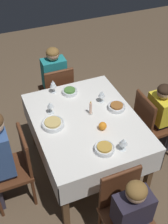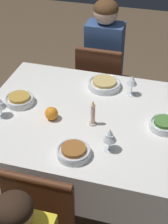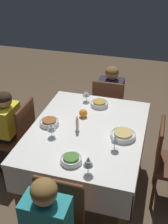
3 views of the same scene
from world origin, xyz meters
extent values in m
plane|color=brown|center=(0.00, 0.00, 0.00)|extent=(8.00, 8.00, 0.00)
cube|color=white|center=(0.00, 0.00, 0.74)|extent=(1.31, 1.04, 0.04)
cube|color=white|center=(0.00, 0.52, 0.59)|extent=(1.31, 0.01, 0.26)
cube|color=white|center=(0.00, -0.52, 0.59)|extent=(1.31, 0.01, 0.26)
cube|color=white|center=(0.65, 0.00, 0.59)|extent=(0.01, 1.04, 0.26)
cube|color=white|center=(-0.65, 0.00, 0.59)|extent=(0.01, 1.04, 0.26)
cube|color=brown|center=(0.58, 0.45, 0.36)|extent=(0.06, 0.06, 0.72)
cube|color=brown|center=(-0.58, 0.45, 0.36)|extent=(0.06, 0.06, 0.72)
cube|color=brown|center=(0.58, -0.45, 0.36)|extent=(0.06, 0.06, 0.72)
cube|color=brown|center=(-0.58, -0.45, 0.36)|extent=(0.06, 0.06, 0.72)
cube|color=#562D19|center=(-0.09, 0.66, 0.65)|extent=(0.37, 0.03, 0.40)
cylinder|color=#562D19|center=(-0.09, 0.66, 0.86)|extent=(0.36, 0.04, 0.04)
cylinder|color=#562D19|center=(0.09, 0.68, 0.21)|extent=(0.03, 0.03, 0.41)
cylinder|color=#562D19|center=(-0.26, 0.68, 0.21)|extent=(0.03, 0.03, 0.41)
cube|color=#562D19|center=(-0.06, -0.85, 0.43)|extent=(0.40, 0.40, 0.04)
cube|color=#562D19|center=(-0.06, -0.66, 0.65)|extent=(0.37, 0.03, 0.40)
cylinder|color=#562D19|center=(-0.06, -0.66, 0.86)|extent=(0.36, 0.04, 0.04)
cylinder|color=#562D19|center=(-0.24, -1.02, 0.21)|extent=(0.03, 0.03, 0.41)
cylinder|color=#562D19|center=(-0.24, -0.68, 0.21)|extent=(0.03, 0.03, 0.41)
cylinder|color=#562D19|center=(0.11, -0.68, 0.21)|extent=(0.03, 0.03, 0.41)
cube|color=#562D19|center=(0.80, 0.02, 0.65)|extent=(0.03, 0.37, 0.40)
cylinder|color=#562D19|center=(0.80, 0.02, 0.86)|extent=(0.04, 0.36, 0.04)
cube|color=#562D19|center=(-0.98, 0.03, 0.43)|extent=(0.40, 0.40, 0.04)
cube|color=#562D19|center=(-0.80, 0.03, 0.65)|extent=(0.03, 0.37, 0.40)
cylinder|color=#562D19|center=(-0.80, 0.03, 0.86)|extent=(0.04, 0.36, 0.04)
cylinder|color=#562D19|center=(-1.15, 0.20, 0.21)|extent=(0.03, 0.03, 0.41)
cylinder|color=#562D19|center=(-1.15, -0.15, 0.21)|extent=(0.03, 0.03, 0.41)
cylinder|color=#562D19|center=(-0.81, 0.20, 0.21)|extent=(0.03, 0.03, 0.41)
cylinder|color=#562D19|center=(-0.81, -0.15, 0.21)|extent=(0.03, 0.03, 0.41)
cube|color=#282833|center=(-0.06, -0.96, 0.48)|extent=(0.24, 0.31, 0.06)
cube|color=yellow|center=(-0.06, -0.88, 0.67)|extent=(0.30, 0.18, 0.31)
sphere|color=#D6A884|center=(-0.06, -0.88, 0.89)|extent=(0.16, 0.16, 0.16)
ellipsoid|color=black|center=(-0.06, -0.88, 0.92)|extent=(0.16, 0.16, 0.11)
cube|color=teal|center=(1.01, 0.02, 0.71)|extent=(0.18, 0.30, 0.39)
sphere|color=tan|center=(1.01, 0.02, 0.98)|extent=(0.16, 0.16, 0.16)
ellipsoid|color=brown|center=(1.01, 0.02, 1.01)|extent=(0.16, 0.16, 0.11)
cube|color=#383342|center=(-1.18, 0.03, 0.23)|extent=(0.14, 0.22, 0.45)
cube|color=#383342|center=(-1.10, 0.03, 0.48)|extent=(0.31, 0.24, 0.06)
cube|color=#282333|center=(-1.01, 0.03, 0.67)|extent=(0.18, 0.30, 0.30)
sphere|color=#D6A884|center=(-1.01, 0.03, 0.89)|extent=(0.16, 0.16, 0.16)
ellipsoid|color=brown|center=(-1.01, 0.03, 0.92)|extent=(0.16, 0.16, 0.11)
cylinder|color=silver|center=(0.04, 0.34, 0.77)|extent=(0.23, 0.23, 0.04)
torus|color=silver|center=(0.04, 0.34, 0.80)|extent=(0.22, 0.22, 0.01)
cylinder|color=tan|center=(0.04, 0.34, 0.80)|extent=(0.16, 0.16, 0.02)
cylinder|color=white|center=(0.23, 0.30, 0.76)|extent=(0.07, 0.07, 0.00)
cylinder|color=white|center=(0.23, 0.30, 0.80)|extent=(0.01, 0.01, 0.08)
cone|color=white|center=(0.23, 0.30, 0.87)|extent=(0.07, 0.07, 0.06)
cylinder|color=white|center=(0.23, 0.30, 0.86)|extent=(0.04, 0.04, 0.03)
cylinder|color=silver|center=(0.03, -0.36, 0.77)|extent=(0.18, 0.18, 0.04)
torus|color=silver|center=(0.03, -0.36, 0.80)|extent=(0.18, 0.18, 0.01)
cylinder|color=#995B28|center=(0.03, -0.36, 0.80)|extent=(0.13, 0.13, 0.02)
cylinder|color=white|center=(0.20, -0.27, 0.76)|extent=(0.06, 0.06, 0.00)
cylinder|color=white|center=(0.20, -0.27, 0.79)|extent=(0.01, 0.01, 0.07)
cone|color=white|center=(0.20, -0.27, 0.86)|extent=(0.08, 0.08, 0.07)
cylinder|color=white|center=(0.20, -0.27, 0.85)|extent=(0.05, 0.05, 0.03)
cylinder|color=silver|center=(0.47, 0.00, 0.77)|extent=(0.17, 0.17, 0.04)
torus|color=silver|center=(0.47, 0.00, 0.80)|extent=(0.17, 0.17, 0.01)
cylinder|color=#4C7F38|center=(0.47, 0.00, 0.80)|extent=(0.12, 0.12, 0.02)
cylinder|color=white|center=(0.56, 0.16, 0.76)|extent=(0.06, 0.06, 0.00)
cylinder|color=white|center=(0.56, 0.16, 0.80)|extent=(0.01, 0.01, 0.08)
cone|color=white|center=(0.56, 0.16, 0.88)|extent=(0.08, 0.08, 0.08)
cylinder|color=white|center=(0.56, 0.16, 0.86)|extent=(0.05, 0.05, 0.04)
cylinder|color=silver|center=(-0.45, 0.01, 0.77)|extent=(0.19, 0.19, 0.04)
torus|color=silver|center=(-0.45, 0.01, 0.80)|extent=(0.18, 0.18, 0.01)
cylinder|color=gold|center=(-0.45, 0.01, 0.80)|extent=(0.14, 0.14, 0.02)
cylinder|color=white|center=(-0.50, -0.15, 0.76)|extent=(0.07, 0.07, 0.00)
cylinder|color=white|center=(-0.50, -0.15, 0.79)|extent=(0.01, 0.01, 0.06)
cone|color=white|center=(-0.50, -0.15, 0.86)|extent=(0.08, 0.08, 0.07)
cylinder|color=white|center=(-0.50, -0.15, 0.84)|extent=(0.05, 0.05, 0.03)
cylinder|color=beige|center=(0.06, -0.08, 0.76)|extent=(0.05, 0.05, 0.01)
cylinder|color=beige|center=(0.06, -0.08, 0.83)|extent=(0.03, 0.03, 0.13)
ellipsoid|color=#F9C64C|center=(0.06, -0.08, 0.91)|extent=(0.01, 0.01, 0.03)
sphere|color=orange|center=(-0.19, -0.09, 0.80)|extent=(0.08, 0.08, 0.08)
camera|label=1|loc=(-1.94, 0.82, 2.68)|focal=45.00mm
camera|label=2|loc=(0.44, -1.63, 2.05)|focal=55.00mm
camera|label=3|loc=(2.06, 0.56, 2.24)|focal=45.00mm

